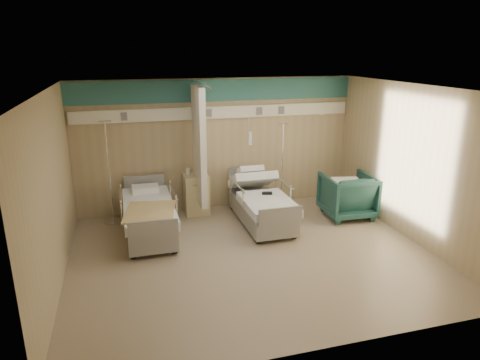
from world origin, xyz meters
The scene contains 13 objects.
ground centered at (0.00, 0.00, 0.00)m, with size 6.00×5.00×0.00m, color gray.
room_walls centered at (-0.03, 0.25, 1.86)m, with size 6.04×5.04×2.82m.
bed_right centered at (0.60, 1.30, 0.32)m, with size 1.00×2.16×0.63m, color white, non-canonical shape.
bed_left centered at (-1.60, 1.30, 0.32)m, with size 1.00×2.16×0.63m, color white, non-canonical shape.
bedside_cabinet centered at (-0.55, 2.20, 0.42)m, with size 0.50×0.48×0.85m, color #DAC888.
visitor_armchair centered at (2.45, 1.19, 0.45)m, with size 0.97×1.00×0.91m, color #1C4742.
waffle_blanket centered at (2.41, 1.19, 0.94)m, with size 0.55×0.49×0.06m, color silver.
iv_stand_right centered at (1.30, 2.02, 0.39)m, with size 0.34×0.34×1.89m.
iv_stand_left centered at (-2.27, 2.15, 0.42)m, with size 0.37×0.37×2.07m.
call_remote centered at (0.69, 1.23, 0.65)m, with size 0.20×0.09×0.04m, color black.
tan_blanket centered at (-1.60, 0.84, 0.65)m, with size 0.83×1.04×0.04m, color tan.
toiletry_bag centered at (-0.42, 2.19, 0.91)m, with size 0.21×0.13×0.11m, color black.
white_cup centered at (-0.69, 2.29, 0.91)m, with size 0.09×0.09×0.13m, color white.
Camera 1 is at (-1.96, -6.29, 3.37)m, focal length 32.00 mm.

